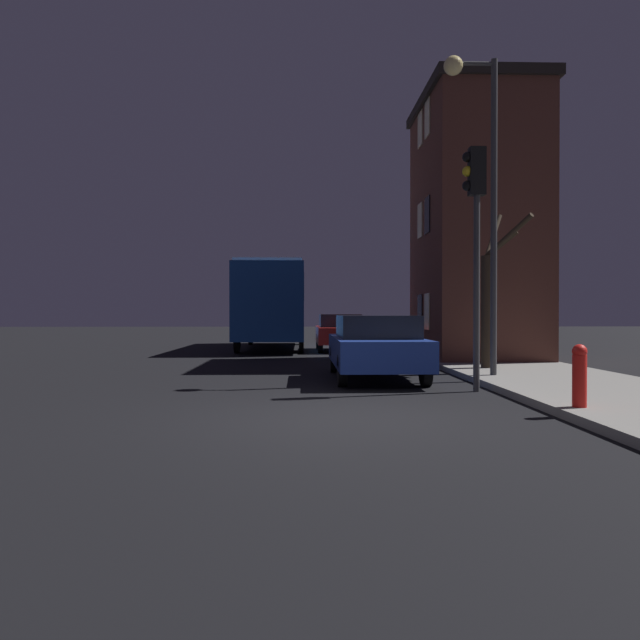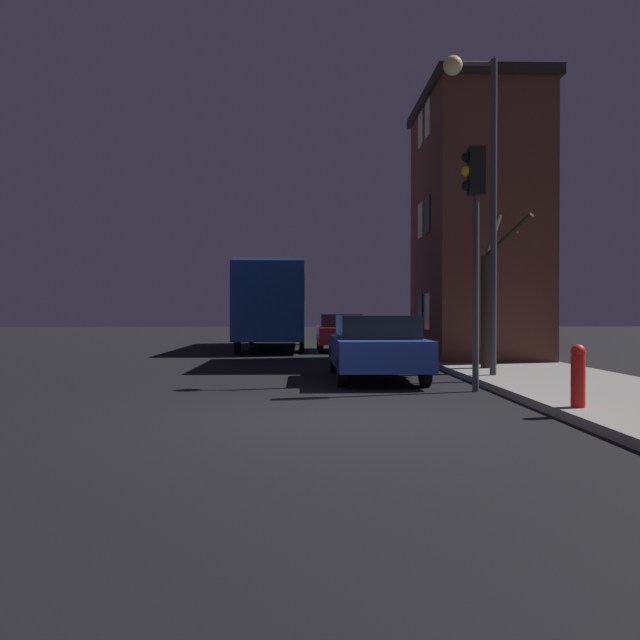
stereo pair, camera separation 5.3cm
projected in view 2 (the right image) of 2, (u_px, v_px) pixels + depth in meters
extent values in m
plane|color=black|center=(338.00, 417.00, 8.90)|extent=(120.00, 120.00, 0.00)
cube|color=brown|center=(476.00, 231.00, 19.45)|extent=(3.22, 4.98, 7.84)
cube|color=black|center=(476.00, 100.00, 19.40)|extent=(3.46, 5.22, 0.30)
cube|color=beige|center=(427.00, 312.00, 18.87)|extent=(0.03, 0.70, 1.10)
cube|color=black|center=(420.00, 312.00, 19.99)|extent=(0.03, 0.70, 1.10)
cube|color=black|center=(427.00, 215.00, 18.83)|extent=(0.03, 0.70, 1.10)
cube|color=beige|center=(420.00, 221.00, 19.96)|extent=(0.03, 0.70, 1.10)
cube|color=beige|center=(428.00, 118.00, 18.80)|extent=(0.03, 0.70, 1.10)
cube|color=beige|center=(421.00, 129.00, 19.93)|extent=(0.03, 0.70, 1.10)
cylinder|color=#38383A|center=(494.00, 217.00, 13.57)|extent=(0.14, 0.14, 6.88)
cylinder|color=#38383A|center=(473.00, 63.00, 13.52)|extent=(0.90, 0.09, 0.09)
sphere|color=#F9E08C|center=(453.00, 65.00, 13.51)|extent=(0.42, 0.42, 0.42)
cylinder|color=#38383A|center=(476.00, 294.00, 11.74)|extent=(0.12, 0.12, 3.70)
cube|color=black|center=(476.00, 171.00, 11.72)|extent=(0.30, 0.24, 0.90)
sphere|color=black|center=(467.00, 157.00, 11.71)|extent=(0.20, 0.20, 0.20)
sphere|color=yellow|center=(467.00, 171.00, 11.71)|extent=(0.20, 0.20, 0.20)
sphere|color=black|center=(467.00, 186.00, 11.71)|extent=(0.20, 0.20, 0.20)
cylinder|color=#2D2319|center=(487.00, 312.00, 15.39)|extent=(0.28, 0.28, 2.77)
cylinder|color=#2D2319|center=(494.00, 235.00, 15.80)|extent=(0.73, 0.97, 1.19)
cylinder|color=#2D2319|center=(508.00, 236.00, 14.86)|extent=(0.88, 1.16, 0.96)
cylinder|color=#2D2319|center=(502.00, 244.00, 15.19)|extent=(0.75, 0.53, 0.65)
cube|color=#194793|center=(274.00, 303.00, 26.29)|extent=(2.57, 9.65, 2.83)
cube|color=black|center=(274.00, 291.00, 26.28)|extent=(2.59, 8.88, 1.02)
cube|color=#B2B2B2|center=(274.00, 268.00, 26.27)|extent=(2.44, 9.17, 0.12)
cylinder|color=black|center=(302.00, 334.00, 29.47)|extent=(0.18, 0.96, 0.96)
cylinder|color=black|center=(251.00, 334.00, 29.41)|extent=(0.18, 0.96, 0.96)
cylinder|color=black|center=(302.00, 340.00, 23.20)|extent=(0.18, 0.96, 0.96)
cylinder|color=black|center=(238.00, 340.00, 23.14)|extent=(0.18, 0.96, 0.96)
cube|color=navy|center=(375.00, 351.00, 14.09)|extent=(1.87, 4.74, 0.62)
cube|color=black|center=(376.00, 326.00, 13.85)|extent=(1.65, 2.47, 0.49)
cylinder|color=black|center=(401.00, 359.00, 15.66)|extent=(0.18, 0.65, 0.65)
cylinder|color=black|center=(334.00, 359.00, 15.61)|extent=(0.18, 0.65, 0.65)
cylinder|color=black|center=(425.00, 370.00, 12.58)|extent=(0.18, 0.65, 0.65)
cylinder|color=black|center=(342.00, 371.00, 12.53)|extent=(0.18, 0.65, 0.65)
cube|color=#B21E19|center=(340.00, 335.00, 24.43)|extent=(1.76, 3.95, 0.63)
cube|color=black|center=(340.00, 321.00, 24.22)|extent=(1.55, 2.06, 0.49)
cylinder|color=black|center=(357.00, 341.00, 25.74)|extent=(0.18, 0.64, 0.64)
cylinder|color=black|center=(319.00, 341.00, 25.69)|extent=(0.18, 0.64, 0.64)
cylinder|color=black|center=(363.00, 344.00, 23.17)|extent=(0.18, 0.64, 0.64)
cylinder|color=black|center=(321.00, 345.00, 23.12)|extent=(0.18, 0.64, 0.64)
cylinder|color=red|center=(578.00, 381.00, 8.93)|extent=(0.20, 0.20, 0.75)
sphere|color=red|center=(578.00, 352.00, 8.92)|extent=(0.21, 0.21, 0.21)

